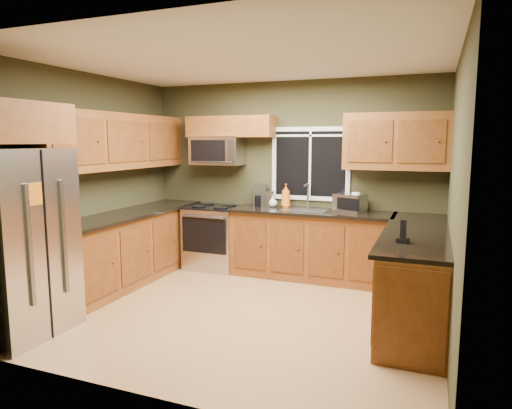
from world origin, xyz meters
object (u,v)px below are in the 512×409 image
Objects in this scene: toaster_oven at (350,203)px; soap_bottle_c at (273,201)px; kettle at (268,197)px; range at (214,237)px; paper_towel_roll at (356,202)px; refrigerator at (18,243)px; soap_bottle_b at (337,202)px; microwave at (217,150)px; soap_bottle_a at (286,196)px; cordless_phone at (403,236)px; coffee_maker at (260,196)px.

toaster_oven is 1.09m from soap_bottle_c.
range is at bearing -166.96° from kettle.
paper_towel_roll is 1.16m from soap_bottle_c.
paper_towel_roll is (2.71, 2.91, 0.17)m from refrigerator.
kettle reaches higher than soap_bottle_b.
microwave is 2.06m from toaster_oven.
kettle is 1.82× the size of soap_bottle_c.
kettle reaches higher than range.
toaster_oven is (2.64, 2.88, 0.16)m from refrigerator.
paper_towel_roll is 0.86× the size of soap_bottle_a.
toaster_oven is at bearing -31.01° from soap_bottle_b.
soap_bottle_a is (1.73, 2.95, 0.20)m from refrigerator.
soap_bottle_b is (0.71, 0.05, -0.06)m from soap_bottle_a.
refrigerator is 1.92× the size of range.
kettle reaches higher than toaster_oven.
toaster_oven is at bearing -4.15° from soap_bottle_a.
cordless_phone is at bearing -30.14° from range.
toaster_oven is 1.45× the size of coffee_maker.
soap_bottle_a is at bearing -0.92° from kettle.
kettle is at bearing 137.88° from cordless_phone.
paper_towel_roll reaches higher than soap_bottle_b.
paper_towel_roll is 1.33× the size of cordless_phone.
soap_bottle_c is (-0.18, -0.02, -0.09)m from soap_bottle_a.
coffee_maker reaches higher than soap_bottle_c.
microwave is 1.88m from soap_bottle_b.
refrigerator is at bearing -132.97° from paper_towel_roll.
toaster_oven is 1.17m from kettle.
coffee_maker reaches higher than cordless_phone.
soap_bottle_b is at bearing 5.03° from soap_bottle_c.
refrigerator is 6.57× the size of kettle.
refrigerator reaches higher than kettle.
soap_bottle_c is at bearing -172.41° from soap_bottle_a.
cordless_phone is at bearing 19.06° from refrigerator.
microwave reaches higher than paper_towel_roll.
microwave is 1.02m from kettle.
microwave reaches higher than soap_bottle_b.
refrigerator reaches higher than soap_bottle_b.
paper_towel_roll is (1.37, -0.03, -0.02)m from coffee_maker.
coffee_maker reaches higher than kettle.
paper_towel_roll is at bearing 3.96° from range.
soap_bottle_b is at bearing 148.99° from toaster_oven.
refrigerator is 4.06× the size of toaster_oven.
range is at bearing -89.98° from microwave.
paper_towel_roll is (2.02, 0.00, -0.66)m from microwave.
soap_bottle_a is at bearing 1.06° from coffee_maker.
soap_bottle_a is 2.45m from cordless_phone.
cordless_phone is (0.78, -1.70, -0.05)m from toaster_oven.
microwave is at bearing -176.75° from kettle.
coffee_maker is 0.39m from soap_bottle_a.
paper_towel_roll is at bearing 22.56° from toaster_oven.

